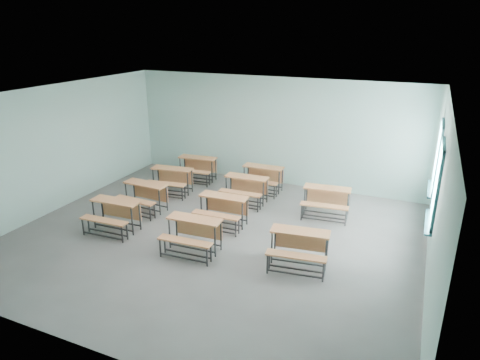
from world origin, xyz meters
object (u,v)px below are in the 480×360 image
(desk_unit_r0c2, at_px, (299,244))
(desk_unit_r1c1, at_px, (222,206))
(desk_unit_r1c0, at_px, (143,193))
(desk_unit_r2c2, at_px, (326,198))
(desk_unit_r2c0, at_px, (171,177))
(desk_unit_r0c1, at_px, (193,230))
(desk_unit_r2c1, at_px, (245,186))
(desk_unit_r3c0, at_px, (196,165))
(desk_unit_r3c1, at_px, (262,175))
(desk_unit_r0c0, at_px, (113,211))

(desk_unit_r0c2, height_order, desk_unit_r1c1, same)
(desk_unit_r0c2, height_order, desk_unit_r1c0, same)
(desk_unit_r2c2, bearing_deg, desk_unit_r2c0, 177.22)
(desk_unit_r0c1, xyz_separation_m, desk_unit_r2c0, (-2.25, 2.70, 0.00))
(desk_unit_r0c1, xyz_separation_m, desk_unit_r0c2, (2.23, 0.34, 0.00))
(desk_unit_r0c2, xyz_separation_m, desk_unit_r1c0, (-4.46, 1.01, 0.00))
(desk_unit_r0c2, relative_size, desk_unit_r2c1, 1.07)
(desk_unit_r0c2, bearing_deg, desk_unit_r3c0, 132.57)
(desk_unit_r2c1, bearing_deg, desk_unit_r1c0, -146.42)
(desk_unit_r2c0, distance_m, desk_unit_r2c1, 2.23)
(desk_unit_r2c1, height_order, desk_unit_r3c0, same)
(desk_unit_r1c0, height_order, desk_unit_r3c0, same)
(desk_unit_r0c1, xyz_separation_m, desk_unit_r3c1, (0.07, 3.90, 0.00))
(desk_unit_r0c0, distance_m, desk_unit_r2c0, 2.59)
(desk_unit_r1c1, height_order, desk_unit_r3c0, same)
(desk_unit_r0c0, bearing_deg, desk_unit_r2c2, 30.55)
(desk_unit_r1c1, relative_size, desk_unit_r3c1, 1.01)
(desk_unit_r0c0, xyz_separation_m, desk_unit_r3c0, (0.07, 3.82, 0.00))
(desk_unit_r0c0, relative_size, desk_unit_r0c2, 0.95)
(desk_unit_r2c1, bearing_deg, desk_unit_r3c1, 83.10)
(desk_unit_r0c0, height_order, desk_unit_r3c1, same)
(desk_unit_r2c2, bearing_deg, desk_unit_r3c0, 161.01)
(desk_unit_r0c0, relative_size, desk_unit_r3c1, 1.02)
(desk_unit_r0c0, relative_size, desk_unit_r1c0, 1.00)
(desk_unit_r0c2, height_order, desk_unit_r3c1, same)
(desk_unit_r2c0, relative_size, desk_unit_r3c1, 1.07)
(desk_unit_r2c1, relative_size, desk_unit_r3c0, 0.97)
(desk_unit_r0c1, height_order, desk_unit_r2c2, same)
(desk_unit_r0c2, height_order, desk_unit_r2c1, same)
(desk_unit_r1c0, xyz_separation_m, desk_unit_r2c0, (-0.02, 1.34, 0.00))
(desk_unit_r2c1, distance_m, desk_unit_r2c2, 2.20)
(desk_unit_r1c0, xyz_separation_m, desk_unit_r3c1, (2.30, 2.54, 0.00))
(desk_unit_r0c2, distance_m, desk_unit_r3c1, 4.16)
(desk_unit_r0c0, height_order, desk_unit_r0c1, same)
(desk_unit_r1c1, relative_size, desk_unit_r3c0, 0.97)
(desk_unit_r2c0, distance_m, desk_unit_r2c2, 4.43)
(desk_unit_r1c0, height_order, desk_unit_r2c0, same)
(desk_unit_r2c0, xyz_separation_m, desk_unit_r2c1, (2.23, 0.19, 0.00))
(desk_unit_r2c2, distance_m, desk_unit_r3c1, 2.31)
(desk_unit_r2c0, bearing_deg, desk_unit_r3c1, 20.29)
(desk_unit_r1c1, bearing_deg, desk_unit_r2c1, 89.54)
(desk_unit_r3c1, bearing_deg, desk_unit_r0c0, -121.49)
(desk_unit_r0c0, relative_size, desk_unit_r2c2, 0.97)
(desk_unit_r1c0, relative_size, desk_unit_r2c1, 1.02)
(desk_unit_r2c2, xyz_separation_m, desk_unit_r3c0, (-4.28, 0.99, 0.00))
(desk_unit_r0c2, bearing_deg, desk_unit_r1c0, 159.38)
(desk_unit_r0c2, distance_m, desk_unit_r2c2, 2.61)
(desk_unit_r1c0, relative_size, desk_unit_r2c2, 0.97)
(desk_unit_r2c0, bearing_deg, desk_unit_r0c2, -34.79)
(desk_unit_r2c1, bearing_deg, desk_unit_r1c1, -89.71)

